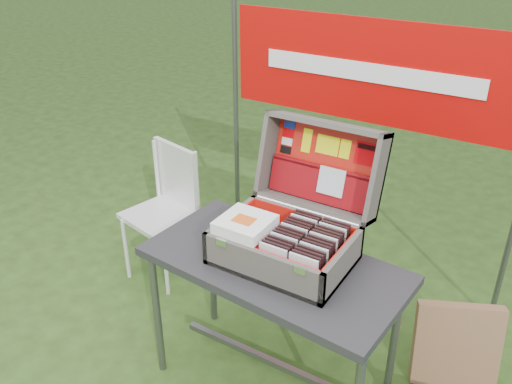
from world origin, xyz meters
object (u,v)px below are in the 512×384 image
Objects in this scene: chair at (160,217)px; suitcase at (292,202)px; cardboard_box at (457,345)px; table at (273,324)px.

suitcase is at bearing -4.35° from chair.
chair is at bearing 163.00° from suitcase.
cardboard_box is (1.77, 0.06, -0.20)m from chair.
chair is at bearing 157.30° from cardboard_box.
suitcase reaches higher than chair.
cardboard_box is at bearing 14.74° from chair.
suitcase reaches higher than cardboard_box.
suitcase is 0.69× the size of chair.
chair is (-1.03, 0.41, 0.05)m from table.
table is 1.39× the size of chair.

